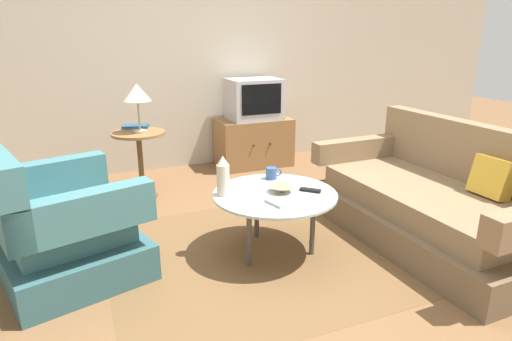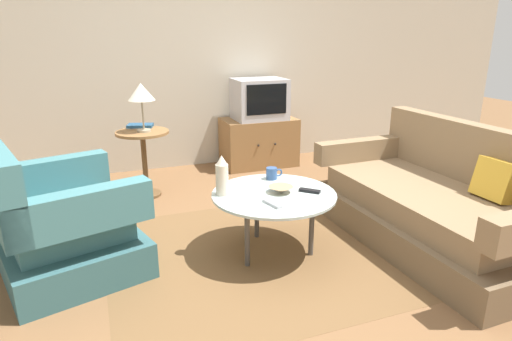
# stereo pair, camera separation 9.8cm
# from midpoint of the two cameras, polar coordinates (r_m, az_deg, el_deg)

# --- Properties ---
(ground_plane) EXTENTS (16.00, 16.00, 0.00)m
(ground_plane) POSITION_cam_midpoint_polar(r_m,az_deg,el_deg) (3.15, 1.09, -11.38)
(ground_plane) COLOR brown
(back_wall) EXTENTS (9.00, 0.12, 2.70)m
(back_wall) POSITION_cam_midpoint_polar(r_m,az_deg,el_deg) (5.15, -10.43, 15.39)
(back_wall) COLOR #BCB29E
(back_wall) RESTS_ON ground
(area_rug) EXTENTS (2.33, 1.87, 0.00)m
(area_rug) POSITION_cam_midpoint_polar(r_m,az_deg,el_deg) (3.24, 1.50, -10.46)
(area_rug) COLOR brown
(area_rug) RESTS_ON ground
(armchair) EXTENTS (1.05, 1.13, 0.90)m
(armchair) POSITION_cam_midpoint_polar(r_m,az_deg,el_deg) (3.12, -25.17, -7.04)
(armchair) COLOR #325C60
(armchair) RESTS_ON ground
(couch) EXTENTS (0.99, 1.90, 0.87)m
(couch) POSITION_cam_midpoint_polar(r_m,az_deg,el_deg) (3.57, 21.52, -4.11)
(couch) COLOR brown
(couch) RESTS_ON ground
(coffee_table) EXTENTS (0.87, 0.87, 0.45)m
(coffee_table) POSITION_cam_midpoint_polar(r_m,az_deg,el_deg) (3.07, 1.53, -3.54)
(coffee_table) COLOR #B2C6C1
(coffee_table) RESTS_ON ground
(side_table) EXTENTS (0.49, 0.49, 0.64)m
(side_table) POSITION_cam_midpoint_polar(r_m,az_deg,el_deg) (4.27, -15.58, 2.50)
(side_table) COLOR olive
(side_table) RESTS_ON ground
(tv_stand) EXTENTS (0.85, 0.52, 0.56)m
(tv_stand) POSITION_cam_midpoint_polar(r_m,az_deg,el_deg) (5.19, -0.87, 3.73)
(tv_stand) COLOR olive
(tv_stand) RESTS_ON ground
(television) EXTENTS (0.59, 0.46, 0.46)m
(television) POSITION_cam_midpoint_polar(r_m,az_deg,el_deg) (5.07, -0.82, 9.30)
(television) COLOR #B7B7BC
(television) RESTS_ON tv_stand
(table_lamp) EXTENTS (0.25, 0.25, 0.45)m
(table_lamp) POSITION_cam_midpoint_polar(r_m,az_deg,el_deg) (4.14, -15.93, 9.60)
(table_lamp) COLOR #9E937A
(table_lamp) RESTS_ON side_table
(vase) EXTENTS (0.09, 0.09, 0.28)m
(vase) POSITION_cam_midpoint_polar(r_m,az_deg,el_deg) (2.99, -5.26, -0.75)
(vase) COLOR beige
(vase) RESTS_ON coffee_table
(mug) EXTENTS (0.13, 0.08, 0.09)m
(mug) POSITION_cam_midpoint_polar(r_m,az_deg,el_deg) (3.33, 1.21, -0.36)
(mug) COLOR #335184
(mug) RESTS_ON coffee_table
(bowl) EXTENTS (0.18, 0.18, 0.04)m
(bowl) POSITION_cam_midpoint_polar(r_m,az_deg,el_deg) (3.07, 2.45, -2.44)
(bowl) COLOR tan
(bowl) RESTS_ON coffee_table
(tv_remote_dark) EXTENTS (0.14, 0.14, 0.02)m
(tv_remote_dark) POSITION_cam_midpoint_polar(r_m,az_deg,el_deg) (3.10, 6.20, -2.57)
(tv_remote_dark) COLOR black
(tv_remote_dark) RESTS_ON coffee_table
(tv_remote_silver) EXTENTS (0.08, 0.17, 0.02)m
(tv_remote_silver) POSITION_cam_midpoint_polar(r_m,az_deg,el_deg) (2.85, 1.42, -4.32)
(tv_remote_silver) COLOR #B2B2B7
(tv_remote_silver) RESTS_ON coffee_table
(book) EXTENTS (0.27, 0.21, 0.03)m
(book) POSITION_cam_midpoint_polar(r_m,az_deg,el_deg) (4.41, -16.05, 5.55)
(book) COLOR navy
(book) RESTS_ON side_table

